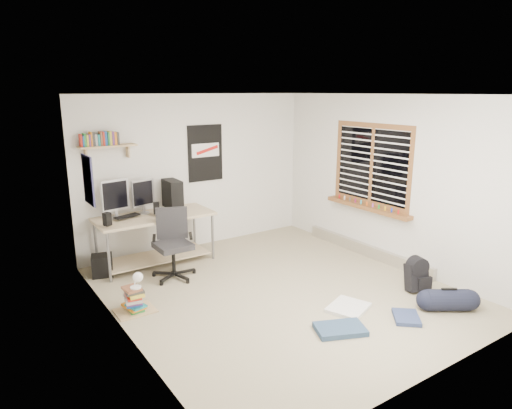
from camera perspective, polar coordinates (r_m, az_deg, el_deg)
floor at (r=6.07m, az=2.84°, el=-10.79°), size 4.00×4.50×0.01m
ceiling at (r=5.51m, az=3.16°, el=13.63°), size 4.00×4.50×0.01m
back_wall at (r=7.55m, az=-7.37°, el=4.06°), size 4.00×0.01×2.50m
left_wall at (r=4.77m, az=-16.67°, el=-2.30°), size 0.01×4.50×2.50m
right_wall at (r=7.03m, az=16.19°, el=2.88°), size 0.01×4.50×2.50m
desk at (r=7.02m, az=-12.41°, el=-4.39°), size 1.86×1.27×0.78m
monitor_left at (r=6.82m, az=-17.16°, el=0.37°), size 0.42×0.16×0.45m
monitor_right at (r=6.97m, az=-13.92°, el=0.67°), size 0.37×0.17×0.40m
pc_tower at (r=7.14m, az=-10.39°, el=1.31°), size 0.21×0.42×0.44m
keyboard at (r=6.82m, az=-15.81°, el=-1.40°), size 0.40×0.23×0.02m
speaker_left at (r=6.43m, az=-18.11°, el=-1.75°), size 0.12×0.12×0.18m
speaker_right at (r=6.85m, az=-12.34°, el=-0.45°), size 0.11×0.11×0.17m
office_chair at (r=6.41m, az=-10.35°, el=-4.89°), size 0.83×0.83×0.97m
wall_shelf at (r=6.84m, az=-18.05°, el=6.96°), size 0.80×0.22×0.24m
poster_back_wall at (r=7.55m, az=-6.34°, el=6.39°), size 0.62×0.03×0.92m
poster_left_wall at (r=5.85m, az=-20.25°, el=2.90°), size 0.02×0.42×0.60m
window at (r=7.15m, az=14.18°, el=4.82°), size 0.10×1.50×1.26m
baseboard_heater at (r=7.48m, az=13.58°, el=-5.52°), size 0.08×2.50×0.18m
backpack at (r=6.33m, az=19.42°, el=-8.53°), size 0.32×0.28×0.36m
duffel_bag at (r=5.98m, az=22.89°, el=-10.84°), size 0.36×0.36×0.51m
tshirt at (r=5.70m, az=11.45°, el=-12.52°), size 0.60×0.56×0.04m
jeans_a at (r=5.21m, az=10.48°, el=-15.06°), size 0.62×0.52×0.06m
jeans_b at (r=5.64m, az=18.28°, el=-13.24°), size 0.45×0.46×0.05m
book_stack at (r=5.67m, az=-14.96°, el=-11.42°), size 0.50×0.41×0.33m
desk_lamp at (r=5.57m, az=-14.84°, el=-9.31°), size 0.14×0.22×0.22m
subwoofer at (r=6.84m, az=-18.66°, el=-7.29°), size 0.35×0.35×0.31m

